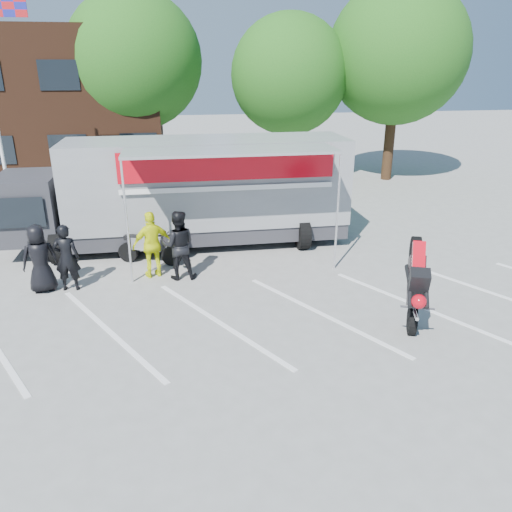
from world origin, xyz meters
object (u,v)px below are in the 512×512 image
object	(u,v)px
spectator_leather_c	(178,245)
tree_mid	(289,75)
transporter_truck	(195,244)
spectator_leather_b	(67,258)
tree_right	(398,54)
parked_motorcycle	(150,263)
stunt_bike_rider	(408,318)
tree_left	(135,61)
spectator_leather_a	(40,259)
spectator_hivis	(152,245)

from	to	relation	value
spectator_leather_c	tree_mid	bearing A→B (deg)	-113.62
transporter_truck	spectator_leather_b	bearing A→B (deg)	-138.26
spectator_leather_b	tree_mid	bearing A→B (deg)	-122.14
tree_right	spectator_leather_b	xyz separation A→B (m)	(-13.39, -11.10, -5.00)
parked_motorcycle	tree_right	bearing A→B (deg)	-27.61
tree_mid	parked_motorcycle	bearing A→B (deg)	-122.36
tree_right	parked_motorcycle	distance (m)	16.05
stunt_bike_rider	spectator_leather_c	size ratio (longest dim) A/B	1.14
tree_mid	stunt_bike_rider	size ratio (longest dim) A/B	3.57
spectator_leather_c	parked_motorcycle	bearing A→B (deg)	-52.54
tree_right	tree_mid	bearing A→B (deg)	174.29
tree_left	spectator_leather_c	bearing A→B (deg)	-83.46
parked_motorcycle	spectator_leather_a	world-z (taller)	spectator_leather_a
spectator_leather_a	tree_right	bearing A→B (deg)	-156.33
spectator_leather_b	stunt_bike_rider	bearing A→B (deg)	163.43
spectator_leather_a	spectator_leather_c	world-z (taller)	spectator_leather_c
spectator_leather_c	spectator_hivis	size ratio (longest dim) A/B	1.03
tree_right	parked_motorcycle	size ratio (longest dim) A/B	4.65
tree_mid	transporter_truck	world-z (taller)	tree_mid
tree_mid	spectator_leather_a	distance (m)	15.23
spectator_leather_a	spectator_hivis	size ratio (longest dim) A/B	0.96
tree_right	stunt_bike_rider	size ratio (longest dim) A/B	4.24
transporter_truck	spectator_leather_c	world-z (taller)	spectator_leather_c
spectator_hivis	parked_motorcycle	bearing A→B (deg)	-98.90
tree_left	spectator_leather_b	world-z (taller)	tree_left
spectator_leather_a	spectator_leather_b	xyz separation A→B (m)	(0.65, -0.03, -0.01)
spectator_leather_b	spectator_hivis	xyz separation A→B (m)	(2.11, 0.51, 0.04)
tree_right	spectator_hivis	xyz separation A→B (m)	(-11.27, -10.59, -4.96)
transporter_truck	stunt_bike_rider	xyz separation A→B (m)	(4.55, -5.88, 0.00)
tree_right	spectator_leather_c	bearing A→B (deg)	-134.38
tree_mid	tree_left	bearing A→B (deg)	171.87
spectator_leather_c	spectator_hivis	distance (m)	0.72
tree_mid	spectator_hivis	distance (m)	13.36
transporter_truck	stunt_bike_rider	size ratio (longest dim) A/B	4.86
tree_left	spectator_leather_c	xyz separation A→B (m)	(1.41, -12.32, -4.63)
tree_right	spectator_leather_c	world-z (taller)	tree_right
parked_motorcycle	stunt_bike_rider	size ratio (longest dim) A/B	0.91
tree_left	spectator_hivis	bearing A→B (deg)	-86.55
transporter_truck	spectator_leather_c	bearing A→B (deg)	-101.25
tree_left	spectator_leather_a	xyz separation A→B (m)	(-2.04, -12.57, -4.68)
transporter_truck	tree_mid	bearing A→B (deg)	59.80
transporter_truck	spectator_leather_b	xyz separation A→B (m)	(-3.34, -2.97, 0.88)
transporter_truck	spectator_leather_b	size ratio (longest dim) A/B	5.96
tree_left	spectator_leather_b	size ratio (longest dim) A/B	4.93
spectator_leather_b	spectator_leather_c	bearing A→B (deg)	-170.51
spectator_leather_a	spectator_hivis	world-z (taller)	spectator_hivis
transporter_truck	spectator_leather_a	world-z (taller)	spectator_leather_a
tree_left	stunt_bike_rider	bearing A→B (deg)	-67.27
spectator_leather_a	tree_mid	bearing A→B (deg)	-142.58
transporter_truck	spectator_leather_a	distance (m)	5.03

